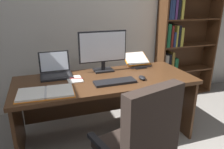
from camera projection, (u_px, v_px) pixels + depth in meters
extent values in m
cube|color=beige|center=(100.00, 10.00, 3.04)|extent=(5.01, 0.12, 2.74)
cube|color=#4C2D19|center=(106.00, 80.00, 2.27)|extent=(1.87, 0.76, 0.04)
cube|color=#4C2D19|center=(19.00, 125.00, 2.12)|extent=(0.03, 0.70, 0.69)
cube|color=#4C2D19|center=(175.00, 99.00, 2.67)|extent=(0.03, 0.70, 0.69)
cube|color=#4C2D19|center=(97.00, 95.00, 2.70)|extent=(1.75, 0.03, 0.48)
cube|color=#4C2D19|center=(161.00, 34.00, 3.23)|extent=(0.02, 0.27, 2.05)
cube|color=#4C2D19|center=(213.00, 31.00, 3.53)|extent=(0.02, 0.27, 2.05)
cube|color=#4C2D19|center=(183.00, 31.00, 3.50)|extent=(0.98, 0.01, 2.05)
cube|color=#4C2D19|center=(181.00, 92.00, 3.71)|extent=(0.93, 0.25, 0.02)
cube|color=#195633|center=(161.00, 88.00, 3.52)|extent=(0.03, 0.22, 0.26)
cube|color=#512D66|center=(164.00, 88.00, 3.50)|extent=(0.03, 0.15, 0.27)
cube|color=#195633|center=(165.00, 88.00, 3.54)|extent=(0.04, 0.20, 0.24)
cube|color=gray|center=(168.00, 87.00, 3.56)|extent=(0.05, 0.21, 0.26)
cube|color=#4C2D19|center=(184.00, 69.00, 3.58)|extent=(0.93, 0.25, 0.02)
cube|color=gray|center=(164.00, 63.00, 3.37)|extent=(0.06, 0.19, 0.28)
cube|color=black|center=(167.00, 63.00, 3.39)|extent=(0.04, 0.19, 0.29)
cube|color=olive|center=(170.00, 61.00, 3.41)|extent=(0.04, 0.21, 0.32)
cube|color=#195633|center=(173.00, 64.00, 3.45)|extent=(0.06, 0.21, 0.22)
cube|color=#4C2D19|center=(187.00, 45.00, 3.45)|extent=(0.93, 0.25, 0.02)
cube|color=#195633|center=(166.00, 35.00, 3.23)|extent=(0.05, 0.19, 0.34)
cube|color=maroon|center=(169.00, 36.00, 3.25)|extent=(0.04, 0.20, 0.32)
cube|color=navy|center=(171.00, 39.00, 3.29)|extent=(0.03, 0.22, 0.22)
cube|color=gold|center=(175.00, 36.00, 3.26)|extent=(0.03, 0.15, 0.32)
cube|color=black|center=(176.00, 35.00, 3.30)|extent=(0.04, 0.21, 0.32)
cube|color=gold|center=(179.00, 37.00, 3.31)|extent=(0.05, 0.20, 0.28)
cube|color=#4C2D19|center=(190.00, 19.00, 3.31)|extent=(0.93, 0.25, 0.02)
cube|color=navy|center=(168.00, 9.00, 3.09)|extent=(0.03, 0.18, 0.30)
cube|color=navy|center=(170.00, 9.00, 3.11)|extent=(0.05, 0.19, 0.29)
cube|color=#512D66|center=(173.00, 7.00, 3.13)|extent=(0.04, 0.20, 0.34)
cube|color=black|center=(177.00, 7.00, 3.12)|extent=(0.04, 0.16, 0.33)
cube|color=gold|center=(180.00, 7.00, 3.14)|extent=(0.04, 0.17, 0.34)
cube|color=#2D231E|center=(133.00, 148.00, 1.73)|extent=(0.61, 0.59, 0.07)
cube|color=#2D231E|center=(152.00, 125.00, 1.47)|extent=(0.48, 0.22, 0.56)
cube|color=black|center=(103.00, 147.00, 1.54)|extent=(0.15, 0.38, 0.04)
cube|color=black|center=(158.00, 124.00, 1.84)|extent=(0.15, 0.38, 0.04)
cube|color=black|center=(103.00, 70.00, 2.50)|extent=(0.22, 0.16, 0.02)
cylinder|color=black|center=(103.00, 66.00, 2.49)|extent=(0.04, 0.04, 0.09)
cube|color=black|center=(103.00, 47.00, 2.42)|extent=(0.55, 0.02, 0.35)
cube|color=silver|center=(103.00, 47.00, 2.40)|extent=(0.52, 0.00, 0.32)
cube|color=black|center=(57.00, 76.00, 2.30)|extent=(0.33, 0.24, 0.02)
cube|color=#2D2D30|center=(57.00, 76.00, 2.28)|extent=(0.28, 0.13, 0.00)
cube|color=black|center=(54.00, 61.00, 2.40)|extent=(0.33, 0.06, 0.22)
cube|color=silver|center=(54.00, 61.00, 2.39)|extent=(0.30, 0.05, 0.20)
cube|color=black|center=(115.00, 82.00, 2.14)|extent=(0.42, 0.15, 0.02)
ellipsoid|color=black|center=(142.00, 78.00, 2.23)|extent=(0.06, 0.10, 0.04)
cube|color=black|center=(140.00, 67.00, 2.63)|extent=(0.14, 0.12, 0.01)
cube|color=black|center=(141.00, 67.00, 2.58)|extent=(0.27, 0.01, 0.01)
cube|color=orange|center=(136.00, 59.00, 2.71)|extent=(0.30, 0.23, 0.12)
cube|color=silver|center=(136.00, 58.00, 2.70)|extent=(0.28, 0.21, 0.10)
cube|color=orange|center=(31.00, 95.00, 1.86)|extent=(0.26, 0.30, 0.01)
cube|color=orange|center=(60.00, 92.00, 1.93)|extent=(0.26, 0.30, 0.01)
cube|color=silver|center=(31.00, 94.00, 1.86)|extent=(0.25, 0.29, 0.02)
cube|color=silver|center=(60.00, 91.00, 1.92)|extent=(0.25, 0.29, 0.02)
cylinder|color=#B7B7BC|center=(46.00, 93.00, 1.89)|extent=(0.04, 0.26, 0.02)
cube|color=silver|center=(75.00, 79.00, 2.23)|extent=(0.15, 0.21, 0.01)
cylinder|color=maroon|center=(76.00, 78.00, 2.24)|extent=(0.14, 0.05, 0.01)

